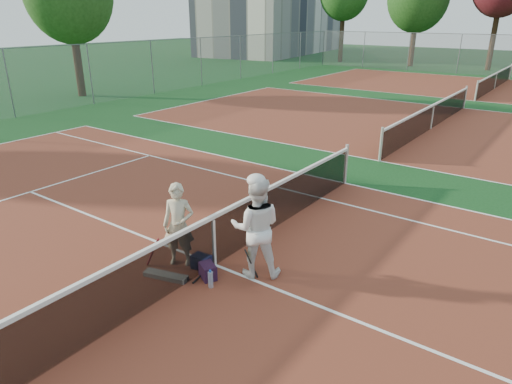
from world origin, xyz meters
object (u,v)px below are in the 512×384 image
(racket_spare, at_px, (208,269))
(sports_bag_purple, at_px, (208,271))
(racket_red, at_px, (156,252))
(player_a, at_px, (179,225))
(sports_bag_navy, at_px, (201,262))
(water_bottle, at_px, (211,280))
(player_b, at_px, (256,227))
(racket_black_held, at_px, (248,264))
(net_main, at_px, (214,241))

(racket_spare, relative_size, sports_bag_purple, 1.77)
(racket_red, bearing_deg, player_a, 18.50)
(sports_bag_navy, relative_size, water_bottle, 1.12)
(player_b, xyz_separation_m, racket_black_held, (-0.01, -0.23, -0.63))
(racket_black_held, height_order, water_bottle, racket_black_held)
(player_b, height_order, water_bottle, player_b)
(racket_red, bearing_deg, water_bottle, -28.44)
(racket_red, distance_m, sports_bag_purple, 1.08)
(player_b, xyz_separation_m, water_bottle, (-0.36, -0.83, -0.76))
(racket_red, xyz_separation_m, sports_bag_purple, (1.04, 0.23, -0.14))
(player_b, distance_m, racket_spare, 1.23)
(sports_bag_purple, relative_size, water_bottle, 1.13)
(player_b, bearing_deg, net_main, -18.51)
(sports_bag_purple, bearing_deg, water_bottle, -39.35)
(racket_spare, relative_size, sports_bag_navy, 1.78)
(net_main, xyz_separation_m, player_b, (0.80, 0.22, 0.40))
(net_main, height_order, racket_black_held, net_main)
(racket_red, bearing_deg, racket_black_held, -8.91)
(player_b, xyz_separation_m, racket_red, (-1.64, -0.87, -0.63))
(player_b, bearing_deg, player_a, -12.25)
(player_a, bearing_deg, water_bottle, -45.95)
(net_main, xyz_separation_m, sports_bag_navy, (-0.12, -0.23, -0.38))
(sports_bag_navy, distance_m, water_bottle, 0.67)
(player_a, height_order, racket_black_held, player_a)
(sports_bag_purple, bearing_deg, net_main, 115.87)
(racket_black_held, relative_size, racket_spare, 0.95)
(racket_red, height_order, sports_bag_navy, racket_red)
(player_a, xyz_separation_m, racket_black_held, (1.34, 0.31, -0.51))
(racket_black_held, xyz_separation_m, water_bottle, (-0.35, -0.60, -0.14))
(net_main, bearing_deg, sports_bag_navy, -116.83)
(water_bottle, bearing_deg, racket_red, -178.17)
(player_a, relative_size, player_b, 0.87)
(racket_black_held, height_order, sports_bag_navy, racket_black_held)
(player_b, xyz_separation_m, sports_bag_navy, (-0.91, -0.45, -0.78))
(net_main, relative_size, player_a, 6.93)
(sports_bag_navy, bearing_deg, sports_bag_purple, -29.77)
(sports_bag_navy, distance_m, sports_bag_purple, 0.37)
(racket_black_held, distance_m, sports_bag_navy, 0.94)
(net_main, bearing_deg, sports_bag_purple, -64.13)
(player_a, distance_m, sports_bag_purple, 1.00)
(racket_spare, bearing_deg, net_main, 5.87)
(racket_spare, distance_m, water_bottle, 0.53)
(player_b, relative_size, racket_red, 3.27)
(racket_spare, distance_m, sports_bag_navy, 0.20)
(racket_black_held, distance_m, racket_spare, 0.80)
(player_b, distance_m, sports_bag_purple, 1.17)
(net_main, bearing_deg, racket_spare, -76.90)
(net_main, relative_size, racket_spare, 18.31)
(racket_black_held, height_order, racket_spare, racket_black_held)
(net_main, distance_m, sports_bag_navy, 0.46)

